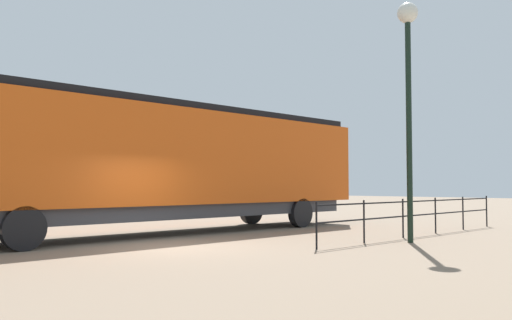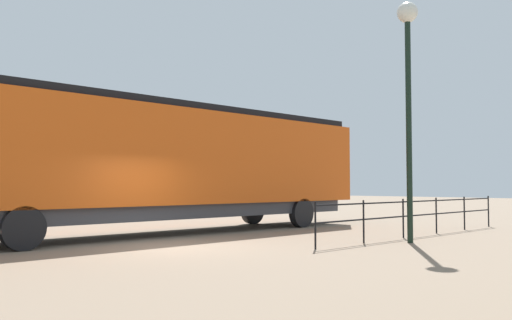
% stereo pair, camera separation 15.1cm
% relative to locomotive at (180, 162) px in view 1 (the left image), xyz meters
% --- Properties ---
extents(ground_plane, '(120.00, 120.00, 0.00)m').
position_rel_locomotive_xyz_m(ground_plane, '(3.30, -2.71, -2.38)').
color(ground_plane, '#84705B').
extents(locomotive, '(2.98, 16.35, 4.27)m').
position_rel_locomotive_xyz_m(locomotive, '(0.00, 0.00, 0.00)').
color(locomotive, '#D15114').
rests_on(locomotive, ground_plane).
extents(lamp_post, '(0.59, 0.59, 6.81)m').
position_rel_locomotive_xyz_m(lamp_post, '(7.07, 2.67, 2.64)').
color(lamp_post, black).
rests_on(lamp_post, ground_plane).
extents(platform_fence, '(0.05, 10.61, 1.19)m').
position_rel_locomotive_xyz_m(platform_fence, '(6.19, 4.85, -1.61)').
color(platform_fence, black).
rests_on(platform_fence, ground_plane).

